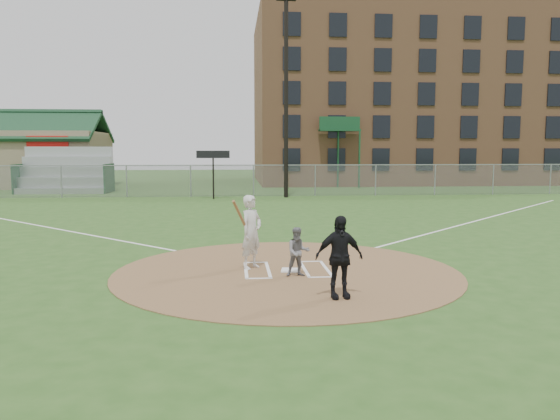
{
  "coord_description": "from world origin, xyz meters",
  "views": [
    {
      "loc": [
        -1.28,
        -13.04,
        2.96
      ],
      "look_at": [
        0.0,
        2.0,
        1.3
      ],
      "focal_mm": 35.0,
      "sensor_mm": 36.0,
      "label": 1
    }
  ],
  "objects": [
    {
      "name": "umpire",
      "position": [
        0.79,
        -2.52,
        0.85
      ],
      "size": [
        1.02,
        0.53,
        1.66
      ],
      "primitive_type": "imported",
      "rotation": [
        0.0,
        0.0,
        0.13
      ],
      "color": "black",
      "rests_on": "dirt_circle"
    },
    {
      "name": "batters_boxes",
      "position": [
        0.0,
        0.15,
        0.03
      ],
      "size": [
        2.08,
        1.88,
        0.01
      ],
      "color": "white",
      "rests_on": "dirt_circle"
    },
    {
      "name": "batter_at_plate",
      "position": [
        -0.86,
        0.37,
        0.94
      ],
      "size": [
        0.87,
        1.07,
        1.83
      ],
      "color": "silver",
      "rests_on": "dirt_circle"
    },
    {
      "name": "brick_warehouse",
      "position": [
        16.0,
        37.96,
        7.5
      ],
      "size": [
        30.0,
        17.17,
        15.0
      ],
      "color": "#9D6643",
      "rests_on": "ground"
    },
    {
      "name": "dirt_circle",
      "position": [
        0.0,
        0.0,
        0.01
      ],
      "size": [
        8.4,
        8.4,
        0.02
      ],
      "primitive_type": "cylinder",
      "color": "olive",
      "rests_on": "ground"
    },
    {
      "name": "home_plate",
      "position": [
        0.09,
        0.0,
        0.04
      ],
      "size": [
        0.53,
        0.53,
        0.03
      ],
      "primitive_type": "cube",
      "rotation": [
        0.0,
        0.0,
        -0.17
      ],
      "color": "white",
      "rests_on": "dirt_circle"
    },
    {
      "name": "catcher",
      "position": [
        0.2,
        -0.58,
        0.6
      ],
      "size": [
        0.59,
        0.47,
        1.15
      ],
      "primitive_type": "imported",
      "rotation": [
        0.0,
        0.0,
        0.06
      ],
      "color": "slate",
      "rests_on": "dirt_circle"
    },
    {
      "name": "foul_line_third",
      "position": [
        -9.0,
        9.0,
        0.01
      ],
      "size": [
        17.04,
        17.04,
        0.01
      ],
      "primitive_type": "cube",
      "rotation": [
        0.0,
        0.0,
        0.79
      ],
      "color": "white",
      "rests_on": "ground"
    },
    {
      "name": "outfield_fence",
      "position": [
        0.0,
        22.0,
        1.02
      ],
      "size": [
        56.08,
        0.08,
        2.03
      ],
      "color": "slate",
      "rests_on": "ground"
    },
    {
      "name": "light_pole",
      "position": [
        2.0,
        21.0,
        6.61
      ],
      "size": [
        1.2,
        0.3,
        12.22
      ],
      "color": "black",
      "rests_on": "ground"
    },
    {
      "name": "clubhouse",
      "position": [
        -18.0,
        32.99,
        2.39
      ],
      "size": [
        12.2,
        8.71,
        6.23
      ],
      "color": "gray",
      "rests_on": "ground"
    },
    {
      "name": "foul_line_first",
      "position": [
        9.0,
        9.0,
        0.01
      ],
      "size": [
        17.04,
        17.04,
        0.01
      ],
      "primitive_type": "cube",
      "rotation": [
        0.0,
        0.0,
        -0.79
      ],
      "color": "white",
      "rests_on": "ground"
    },
    {
      "name": "bleachers",
      "position": [
        -13.0,
        26.2,
        1.59
      ],
      "size": [
        6.08,
        3.2,
        3.2
      ],
      "color": "#B7BABF",
      "rests_on": "ground"
    },
    {
      "name": "ground",
      "position": [
        0.0,
        0.0,
        0.0
      ],
      "size": [
        140.0,
        140.0,
        0.0
      ],
      "primitive_type": "plane",
      "color": "#2A501B",
      "rests_on": "ground"
    },
    {
      "name": "scoreboard_sign",
      "position": [
        -2.5,
        20.2,
        2.39
      ],
      "size": [
        2.0,
        0.1,
        2.93
      ],
      "color": "black",
      "rests_on": "ground"
    }
  ]
}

